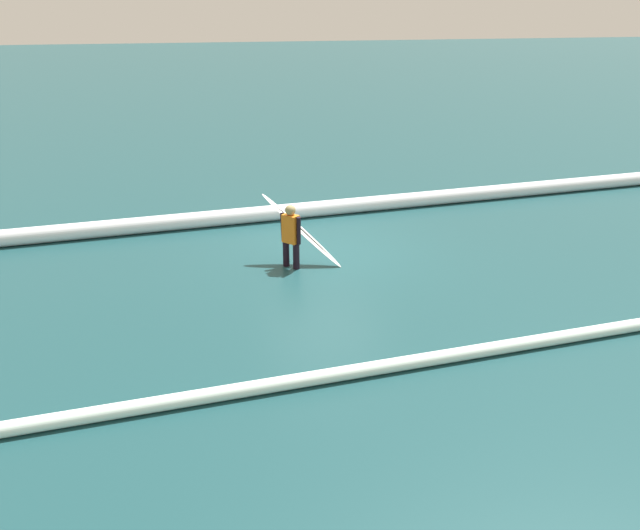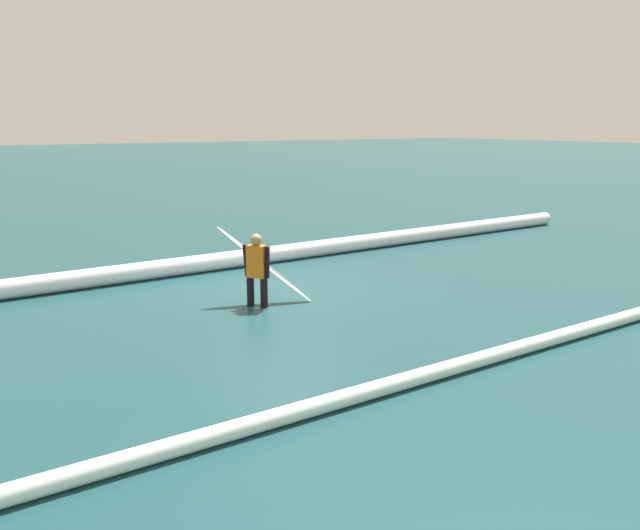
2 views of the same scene
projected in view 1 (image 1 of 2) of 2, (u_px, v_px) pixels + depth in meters
The scene contains 5 objects.
ground_plane at pixel (325, 250), 14.67m from camera, with size 196.75×196.75×0.00m, color #184145.
surfer at pixel (291, 233), 13.44m from camera, with size 0.36×0.50×1.38m.
surfboard at pixel (302, 230), 13.71m from camera, with size 1.64×1.23×1.49m.
wave_crest_foreground at pixel (301, 210), 16.89m from camera, with size 0.40×0.40×23.95m, color white.
wave_crest_midground at pixel (381, 367), 9.68m from camera, with size 0.22×0.22×15.26m, color white.
Camera 1 is at (3.78, 13.22, 5.13)m, focal length 36.13 mm.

